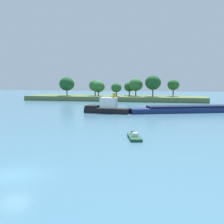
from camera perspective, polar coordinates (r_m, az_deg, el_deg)
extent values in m
plane|color=teal|center=(24.19, -20.15, -12.48)|extent=(400.00, 400.00, 0.00)
cube|color=#566B3D|center=(111.34, 0.51, 3.00)|extent=(73.36, 17.15, 1.87)
cylinder|color=#513823|center=(114.78, -9.61, 4.08)|extent=(0.44, 0.44, 2.39)
ellipsoid|color=#194C23|center=(114.69, -9.64, 5.94)|extent=(6.34, 6.34, 5.70)
cylinder|color=#513823|center=(113.31, -3.61, 4.07)|extent=(0.44, 0.44, 2.16)
ellipsoid|color=#2D6B33|center=(113.22, -3.63, 5.68)|extent=(5.24, 5.24, 4.72)
cylinder|color=#513823|center=(112.13, -2.91, 3.94)|extent=(0.44, 0.44, 1.74)
ellipsoid|color=#2D6B33|center=(112.04, -2.92, 5.46)|extent=(5.27, 5.27, 4.74)
cylinder|color=#513823|center=(107.99, 0.93, 3.86)|extent=(0.44, 0.44, 1.80)
ellipsoid|color=#235B28|center=(107.91, 0.93, 5.23)|extent=(4.18, 4.18, 3.77)
cylinder|color=#513823|center=(114.11, 3.73, 4.02)|extent=(0.44, 0.44, 1.90)
ellipsoid|color=#235B28|center=(114.02, 3.74, 5.40)|extent=(4.49, 4.49, 4.04)
cylinder|color=#513823|center=(110.28, 5.10, 4.05)|extent=(0.44, 0.44, 2.40)
ellipsoid|color=#2D6B33|center=(110.19, 5.12, 5.86)|extent=(5.70, 5.70, 5.13)
cylinder|color=#513823|center=(107.37, 8.73, 4.10)|extent=(0.44, 0.44, 3.00)
ellipsoid|color=#194C23|center=(107.28, 8.76, 6.24)|extent=(6.28, 6.28, 5.66)
cylinder|color=#513823|center=(111.08, 12.96, 4.01)|extent=(0.44, 0.44, 2.71)
ellipsoid|color=#235B28|center=(111.00, 13.00, 5.69)|extent=(4.76, 4.76, 4.29)
cube|color=black|center=(66.08, -0.97, 0.33)|extent=(11.54, 4.63, 1.22)
cube|color=black|center=(67.35, -4.14, 1.21)|extent=(3.44, 3.53, 0.60)
cube|color=white|center=(65.80, -0.72, 1.97)|extent=(4.14, 2.70, 2.60)
cylinder|color=gold|center=(65.25, 0.43, 3.61)|extent=(0.70, 0.70, 1.20)
cylinder|color=black|center=(68.12, -5.53, 0.59)|extent=(0.36, 0.72, 0.70)
cube|color=#19472D|center=(36.47, 4.84, -5.43)|extent=(2.65, 4.65, 0.37)
cube|color=white|center=(36.06, 4.92, -4.87)|extent=(0.86, 0.69, 0.50)
cube|color=black|center=(38.73, 4.35, -4.58)|extent=(0.38, 0.36, 0.56)
cube|color=navy|center=(72.78, 19.80, 0.49)|extent=(39.98, 19.36, 1.17)
cube|color=#0F1834|center=(72.01, 18.77, 1.14)|extent=(28.26, 14.28, 0.50)
cube|color=navy|center=(65.79, 4.22, 0.31)|extent=(2.22, 3.94, 1.05)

